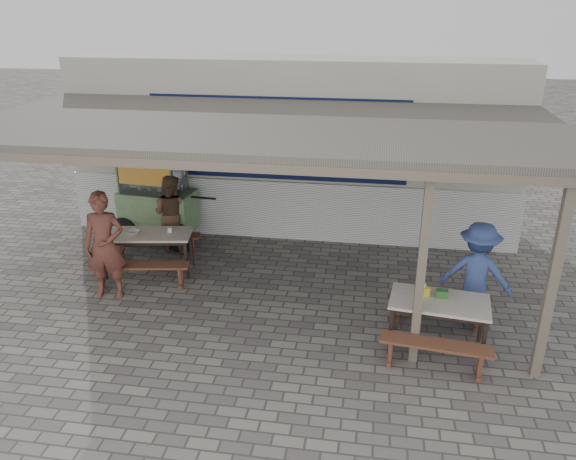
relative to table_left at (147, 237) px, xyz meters
The scene contains 17 objects.
ground 2.52m from the table_left, 25.82° to the right, with size 60.00×60.00×0.00m, color slate.
back_wall 3.50m from the table_left, 49.07° to the left, with size 9.00×1.28×3.50m.
warung_roof 3.01m from the table_left, ahead, with size 9.00×4.21×2.81m.
table_left is the anchor object (origin of this frame).
bench_left_street 0.71m from the table_left, 80.50° to the right, with size 1.67×0.55×0.45m.
bench_left_wall 0.71m from the table_left, 99.50° to the left, with size 1.67×0.55×0.45m.
table_right 5.12m from the table_left, 18.36° to the right, with size 1.40×0.89×0.75m.
bench_right_street 5.28m from the table_left, 24.71° to the right, with size 1.45×0.44×0.45m.
bench_right_wall 5.04m from the table_left, 11.71° to the right, with size 1.45×0.44×0.45m.
vendor_cart 1.39m from the table_left, 103.61° to the left, with size 2.14×0.95×1.67m.
patron_street_side 1.01m from the table_left, 108.09° to the right, with size 0.65×0.43×1.79m, color brown.
patron_wall_side 0.98m from the table_left, 84.25° to the left, with size 0.74×0.57×1.52m, color brown.
patron_right_table 5.51m from the table_left, ahead, with size 1.03×0.59×1.60m, color #3A4F91.
tissue_box 4.88m from the table_left, 17.78° to the right, with size 0.12×0.12×0.12m, color yellow.
donation_box 5.12m from the table_left, 17.24° to the right, with size 0.16×0.11×0.11m, color #2E662D.
condiment_jar 0.42m from the table_left, 17.56° to the left, with size 0.08×0.08×0.08m, color white.
condiment_bowl 0.25m from the table_left, 165.38° to the right, with size 0.21×0.21×0.05m, color white.
Camera 1 is at (1.69, -7.47, 4.54)m, focal length 35.00 mm.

